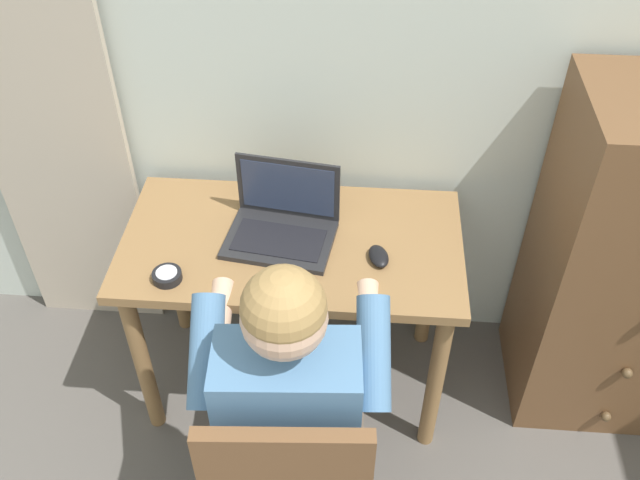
% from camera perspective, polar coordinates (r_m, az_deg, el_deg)
% --- Properties ---
extents(wall_back, '(4.80, 0.05, 2.50)m').
position_cam_1_polar(wall_back, '(2.26, 4.30, 15.87)').
color(wall_back, silver).
rests_on(wall_back, ground_plane).
extents(curtain_panel, '(0.51, 0.03, 2.16)m').
position_cam_1_polar(curtain_panel, '(2.52, -21.98, 11.46)').
color(curtain_panel, '#BCAD99').
rests_on(curtain_panel, ground_plane).
extents(desk, '(1.10, 0.59, 0.73)m').
position_cam_1_polar(desk, '(2.35, -2.25, -2.14)').
color(desk, olive).
rests_on(desk, ground_plane).
extents(dresser, '(0.60, 0.50, 1.26)m').
position_cam_1_polar(dresser, '(2.54, 23.97, -1.89)').
color(dresser, brown).
rests_on(dresser, ground_plane).
extents(chair, '(0.45, 0.43, 0.89)m').
position_cam_1_polar(chair, '(2.01, -2.49, -18.72)').
color(chair, brown).
rests_on(chair, ground_plane).
extents(person_seated, '(0.55, 0.60, 1.21)m').
position_cam_1_polar(person_seated, '(1.95, -2.37, -11.43)').
color(person_seated, '#33384C').
rests_on(person_seated, ground_plane).
extents(laptop, '(0.37, 0.30, 0.24)m').
position_cam_1_polar(laptop, '(2.26, -3.06, 1.49)').
color(laptop, '#232326').
rests_on(laptop, desk).
extents(computer_mouse, '(0.08, 0.11, 0.03)m').
position_cam_1_polar(computer_mouse, '(2.20, 4.78, -1.32)').
color(computer_mouse, black).
rests_on(computer_mouse, desk).
extents(desk_clock, '(0.09, 0.09, 0.03)m').
position_cam_1_polar(desk_clock, '(2.18, -12.32, -2.86)').
color(desk_clock, black).
rests_on(desk_clock, desk).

